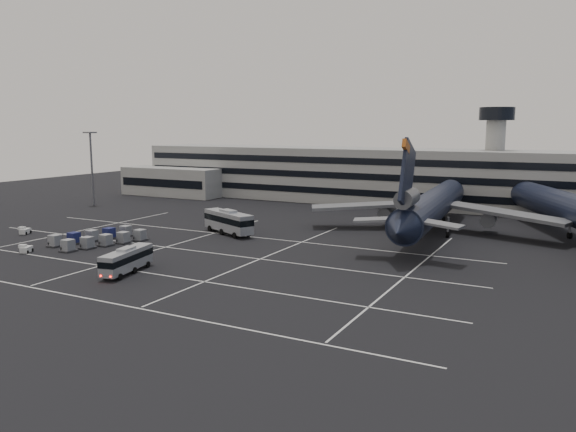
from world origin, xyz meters
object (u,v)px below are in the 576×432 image
object	(u,v)px
bus_near	(127,259)
trijet_main	(432,206)
tug_a	(25,231)
uld_cluster	(99,238)
bus_far	(228,221)

from	to	relation	value
bus_near	trijet_main	bearing A→B (deg)	45.92
trijet_main	tug_a	bearing A→B (deg)	-156.61
tug_a	bus_near	bearing A→B (deg)	-42.69
bus_near	tug_a	size ratio (longest dim) A/B	4.04
uld_cluster	tug_a	bearing A→B (deg)	-179.13
trijet_main	bus_far	xyz separation A→B (m)	(-33.14, -16.61, -2.80)
trijet_main	bus_near	xyz separation A→B (m)	(-29.73, -46.27, -3.34)
bus_near	uld_cluster	xyz separation A→B (m)	(-18.06, 12.30, -0.96)
trijet_main	uld_cluster	world-z (taller)	trijet_main
bus_far	uld_cluster	world-z (taller)	bus_far
tug_a	uld_cluster	size ratio (longest dim) A/B	0.15
bus_far	tug_a	size ratio (longest dim) A/B	5.07
bus_near	uld_cluster	world-z (taller)	bus_near
trijet_main	tug_a	distance (m)	74.58
bus_near	bus_far	size ratio (longest dim) A/B	0.80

